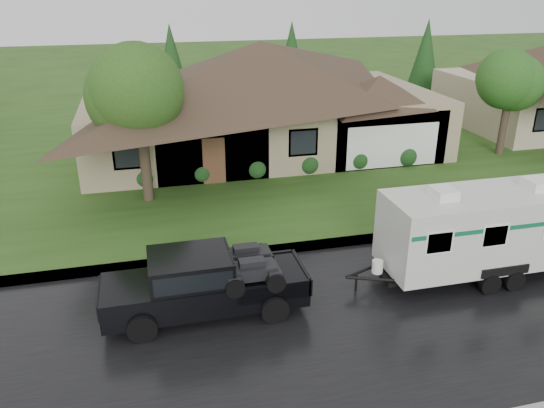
{
  "coord_description": "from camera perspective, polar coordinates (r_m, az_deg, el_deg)",
  "views": [
    {
      "loc": [
        -4.13,
        -13.38,
        8.62
      ],
      "look_at": [
        -0.32,
        2.0,
        1.9
      ],
      "focal_mm": 35.0,
      "sensor_mm": 36.0,
      "label": 1
    }
  ],
  "objects": [
    {
      "name": "ground",
      "position": [
        16.44,
        2.78,
        -8.67
      ],
      "size": [
        140.0,
        140.0,
        0.0
      ],
      "primitive_type": "plane",
      "color": "#2A4A17",
      "rests_on": "ground"
    },
    {
      "name": "lawn",
      "position": [
        29.92,
        -5.44,
        6.29
      ],
      "size": [
        140.0,
        26.0,
        0.15
      ],
      "primitive_type": "cube",
      "color": "#2A4A17",
      "rests_on": "ground"
    },
    {
      "name": "tree_left_green",
      "position": [
        21.51,
        -14.18,
        11.61
      ],
      "size": [
        3.9,
        3.9,
        6.46
      ],
      "color": "#382B1E",
      "rests_on": "lawn"
    },
    {
      "name": "shrub_row",
      "position": [
        24.81,
        1.14,
        4.24
      ],
      "size": [
        13.6,
        1.0,
        1.0
      ],
      "color": "#143814",
      "rests_on": "lawn"
    },
    {
      "name": "tree_right_green",
      "position": [
        29.76,
        24.33,
        11.86
      ],
      "size": [
        3.26,
        3.26,
        5.4
      ],
      "color": "#382B1E",
      "rests_on": "lawn"
    },
    {
      "name": "house_main",
      "position": [
        28.41,
        -0.66,
        12.79
      ],
      "size": [
        19.44,
        10.8,
        6.9
      ],
      "color": "gray",
      "rests_on": "lawn"
    },
    {
      "name": "pickup_truck",
      "position": [
        14.81,
        -7.64,
        -8.27
      ],
      "size": [
        5.54,
        2.1,
        1.85
      ],
      "color": "black",
      "rests_on": "ground"
    },
    {
      "name": "road",
      "position": [
        14.86,
        5.02,
        -12.57
      ],
      "size": [
        140.0,
        8.0,
        0.01
      ],
      "primitive_type": "cube",
      "color": "black",
      "rests_on": "ground"
    },
    {
      "name": "travel_trailer",
      "position": [
        17.53,
        22.11,
        -2.34
      ],
      "size": [
        6.83,
        2.4,
        3.06
      ],
      "color": "silver",
      "rests_on": "ground"
    },
    {
      "name": "curb",
      "position": [
        18.28,
        0.77,
        -4.89
      ],
      "size": [
        140.0,
        0.5,
        0.15
      ],
      "primitive_type": "cube",
      "color": "gray",
      "rests_on": "ground"
    }
  ]
}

